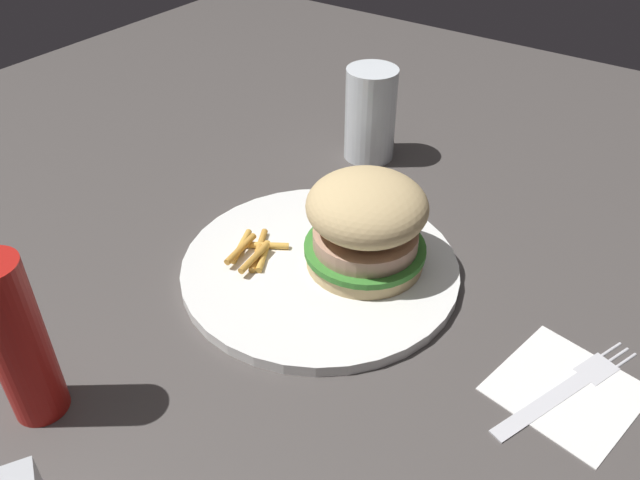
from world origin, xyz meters
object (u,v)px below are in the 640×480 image
drink_glass (370,120)px  fries_pile (254,250)px  plate (320,267)px  ketchup_bottle (18,342)px  napkin (566,389)px  fork (568,387)px  sandwich (366,222)px

drink_glass → fries_pile: bearing=95.1°
plate → ketchup_bottle: (0.09, 0.28, 0.07)m
napkin → plate: bearing=-1.8°
plate → napkin: size_ratio=2.64×
fork → ketchup_bottle: (0.35, 0.27, 0.07)m
fork → drink_glass: size_ratio=1.35×
fries_pile → ketchup_bottle: (0.02, 0.25, 0.06)m
fries_pile → napkin: bearing=-176.5°
fries_pile → napkin: fries_pile is taller
plate → fork: plate is taller
plate → ketchup_bottle: size_ratio=1.89×
napkin → fork: fork is taller
plate → drink_glass: 0.26m
plate → fork: 0.27m
drink_glass → ketchup_bottle: (-0.00, 0.52, 0.02)m
napkin → fork: 0.00m
fries_pile → ketchup_bottle: bearing=84.9°
plate → fries_pile: (0.07, 0.03, 0.01)m
ketchup_bottle → fries_pile: bearing=-95.1°
drink_glass → ketchup_bottle: 0.52m
sandwich → napkin: sandwich is taller
sandwich → napkin: 0.24m
fries_pile → napkin: size_ratio=0.69×
sandwich → drink_glass: 0.25m
fries_pile → drink_glass: drink_glass is taller
ketchup_bottle → fork: bearing=-142.5°
fries_pile → ketchup_bottle: size_ratio=0.50×
ketchup_bottle → sandwich: bearing=-112.1°
fork → ketchup_bottle: bearing=37.5°
plate → sandwich: size_ratio=2.30×
plate → ketchup_bottle: ketchup_bottle is taller
plate → drink_glass: bearing=-69.7°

